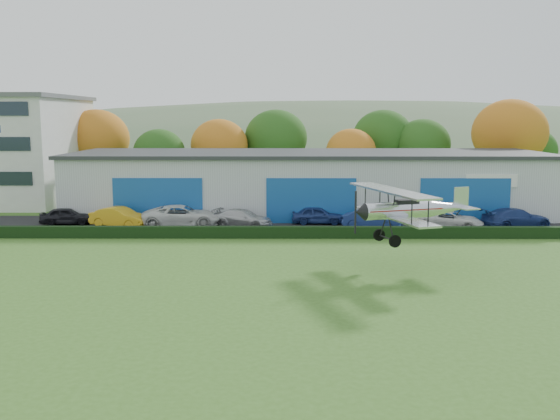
{
  "coord_description": "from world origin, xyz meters",
  "views": [
    {
      "loc": [
        2.86,
        -25.97,
        8.32
      ],
      "look_at": [
        2.64,
        10.66,
        2.79
      ],
      "focal_mm": 39.75,
      "sensor_mm": 36.0,
      "label": 1
    }
  ],
  "objects_px": {
    "car_2": "(182,216)",
    "car_3": "(243,218)",
    "biplane": "(408,208)",
    "car_0": "(66,216)",
    "car_4": "(318,215)",
    "car_1": "(120,217)",
    "car_5": "(373,219)",
    "car_6": "(450,220)",
    "car_7": "(516,218)",
    "hangar": "(308,182)"
  },
  "relations": [
    {
      "from": "hangar",
      "to": "car_5",
      "type": "xyz_separation_m",
      "value": [
        4.46,
        -8.55,
        -1.89
      ]
    },
    {
      "from": "car_2",
      "to": "car_3",
      "type": "bearing_deg",
      "value": -97.0
    },
    {
      "from": "car_3",
      "to": "car_4",
      "type": "distance_m",
      "value": 5.9
    },
    {
      "from": "car_2",
      "to": "car_6",
      "type": "xyz_separation_m",
      "value": [
        20.15,
        -0.82,
        -0.15
      ]
    },
    {
      "from": "car_3",
      "to": "car_7",
      "type": "relative_size",
      "value": 0.87
    },
    {
      "from": "car_4",
      "to": "car_7",
      "type": "xyz_separation_m",
      "value": [
        14.73,
        -1.92,
        0.08
      ]
    },
    {
      "from": "car_0",
      "to": "biplane",
      "type": "height_order",
      "value": "biplane"
    },
    {
      "from": "car_5",
      "to": "car_7",
      "type": "bearing_deg",
      "value": -69.41
    },
    {
      "from": "car_1",
      "to": "car_3",
      "type": "relative_size",
      "value": 1.0
    },
    {
      "from": "car_3",
      "to": "hangar",
      "type": "bearing_deg",
      "value": -13.83
    },
    {
      "from": "car_1",
      "to": "car_7",
      "type": "relative_size",
      "value": 0.87
    },
    {
      "from": "car_4",
      "to": "car_6",
      "type": "bearing_deg",
      "value": -100.12
    },
    {
      "from": "car_3",
      "to": "car_5",
      "type": "xyz_separation_m",
      "value": [
        9.67,
        -0.81,
        0.05
      ]
    },
    {
      "from": "car_1",
      "to": "car_6",
      "type": "xyz_separation_m",
      "value": [
        24.79,
        -0.54,
        -0.09
      ]
    },
    {
      "from": "car_1",
      "to": "car_5",
      "type": "bearing_deg",
      "value": -71.78
    },
    {
      "from": "car_1",
      "to": "car_2",
      "type": "relative_size",
      "value": 0.78
    },
    {
      "from": "car_3",
      "to": "biplane",
      "type": "bearing_deg",
      "value": -121.86
    },
    {
      "from": "car_2",
      "to": "car_5",
      "type": "xyz_separation_m",
      "value": [
        14.34,
        -0.93,
        -0.1
      ]
    },
    {
      "from": "car_0",
      "to": "car_5",
      "type": "relative_size",
      "value": 0.9
    },
    {
      "from": "car_4",
      "to": "biplane",
      "type": "xyz_separation_m",
      "value": [
        4.16,
        -14.07,
        2.64
      ]
    },
    {
      "from": "car_3",
      "to": "car_6",
      "type": "bearing_deg",
      "value": -72.47
    },
    {
      "from": "car_0",
      "to": "car_7",
      "type": "bearing_deg",
      "value": -101.45
    },
    {
      "from": "hangar",
      "to": "car_1",
      "type": "distance_m",
      "value": 16.64
    },
    {
      "from": "hangar",
      "to": "car_2",
      "type": "xyz_separation_m",
      "value": [
        -9.88,
        -7.62,
        -1.79
      ]
    },
    {
      "from": "car_0",
      "to": "car_1",
      "type": "xyz_separation_m",
      "value": [
        4.45,
        -1.15,
        0.09
      ]
    },
    {
      "from": "car_4",
      "to": "car_0",
      "type": "bearing_deg",
      "value": 93.57
    },
    {
      "from": "car_2",
      "to": "car_6",
      "type": "height_order",
      "value": "car_2"
    },
    {
      "from": "hangar",
      "to": "car_5",
      "type": "bearing_deg",
      "value": -62.46
    },
    {
      "from": "hangar",
      "to": "biplane",
      "type": "relative_size",
      "value": 5.1
    },
    {
      "from": "hangar",
      "to": "car_7",
      "type": "distance_m",
      "value": 17.41
    },
    {
      "from": "car_4",
      "to": "car_1",
      "type": "bearing_deg",
      "value": 98.34
    },
    {
      "from": "hangar",
      "to": "car_5",
      "type": "distance_m",
      "value": 9.83
    },
    {
      "from": "car_1",
      "to": "car_2",
      "type": "xyz_separation_m",
      "value": [
        4.64,
        0.29,
        0.06
      ]
    },
    {
      "from": "biplane",
      "to": "car_5",
      "type": "bearing_deg",
      "value": 73.19
    },
    {
      "from": "car_2",
      "to": "car_6",
      "type": "relative_size",
      "value": 1.22
    },
    {
      "from": "car_1",
      "to": "car_0",
      "type": "bearing_deg",
      "value": 95.62
    },
    {
      "from": "biplane",
      "to": "car_7",
      "type": "bearing_deg",
      "value": 31.19
    },
    {
      "from": "hangar",
      "to": "car_4",
      "type": "distance_m",
      "value": 6.61
    },
    {
      "from": "biplane",
      "to": "car_0",
      "type": "bearing_deg",
      "value": 132.25
    },
    {
      "from": "car_3",
      "to": "biplane",
      "type": "xyz_separation_m",
      "value": [
        9.88,
        -12.63,
        2.66
      ]
    },
    {
      "from": "biplane",
      "to": "car_3",
      "type": "bearing_deg",
      "value": 110.23
    },
    {
      "from": "car_0",
      "to": "car_2",
      "type": "bearing_deg",
      "value": -104.45
    },
    {
      "from": "car_1",
      "to": "car_4",
      "type": "xyz_separation_m",
      "value": [
        15.03,
        1.6,
        -0.07
      ]
    },
    {
      "from": "hangar",
      "to": "car_6",
      "type": "xyz_separation_m",
      "value": [
        10.26,
        -8.45,
        -1.94
      ]
    },
    {
      "from": "car_1",
      "to": "car_4",
      "type": "height_order",
      "value": "car_1"
    },
    {
      "from": "car_3",
      "to": "car_5",
      "type": "bearing_deg",
      "value": -74.66
    },
    {
      "from": "car_3",
      "to": "car_1",
      "type": "bearing_deg",
      "value": 111.11
    },
    {
      "from": "car_4",
      "to": "car_7",
      "type": "bearing_deg",
      "value": -95.16
    },
    {
      "from": "car_3",
      "to": "biplane",
      "type": "distance_m",
      "value": 16.25
    },
    {
      "from": "car_4",
      "to": "car_5",
      "type": "xyz_separation_m",
      "value": [
        3.96,
        -2.25,
        0.04
      ]
    }
  ]
}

